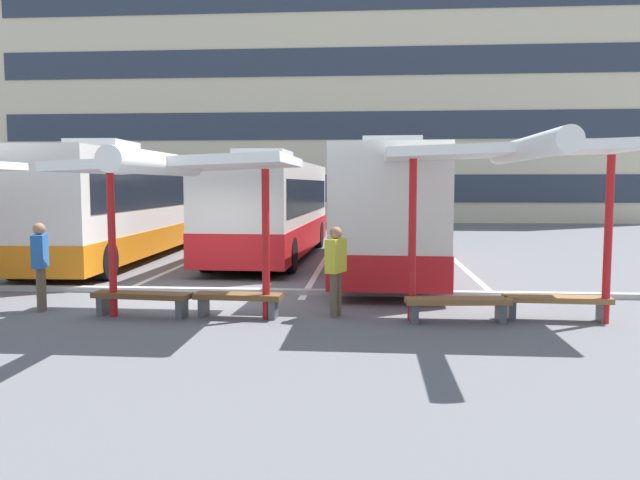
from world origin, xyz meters
name	(u,v)px	position (x,y,z in m)	size (l,w,h in m)	color
ground_plane	(207,297)	(0.00, 0.00, 0.00)	(160.00, 160.00, 0.00)	slate
terminal_building	(321,78)	(0.03, 32.19, 9.99)	(44.37, 10.43, 22.72)	beige
coach_bus_0	(123,206)	(-4.49, 6.66, 1.75)	(3.03, 12.60, 3.75)	silver
coach_bus_1	(271,210)	(0.30, 7.35, 1.60)	(2.92, 10.47, 3.50)	silver
coach_bus_2	(393,210)	(4.24, 5.28, 1.71)	(3.16, 12.39, 3.68)	silver
lane_stripe_0	(73,258)	(-6.32, 6.75, 0.00)	(0.16, 14.00, 0.01)	white
lane_stripe_1	(196,259)	(-2.11, 6.75, 0.00)	(0.16, 14.00, 0.01)	white
lane_stripe_2	(324,260)	(2.11, 6.75, 0.00)	(0.16, 14.00, 0.01)	white
lane_stripe_3	(456,261)	(6.32, 6.75, 0.00)	(0.16, 14.00, 0.01)	white
waiting_shelter_1	(182,168)	(0.24, -2.44, 2.74)	(3.87, 5.11, 2.96)	red
bench_2	(142,298)	(-0.66, -2.14, 0.34)	(1.90, 0.61, 0.45)	brown
bench_3	(238,300)	(1.14, -2.09, 0.33)	(1.65, 0.53, 0.45)	brown
waiting_shelter_2	(515,154)	(6.01, -2.33, 2.96)	(4.40, 4.45, 3.20)	red
bench_4	(457,304)	(5.11, -2.24, 0.34)	(1.87, 0.57, 0.45)	brown
bench_5	(556,302)	(6.91, -1.93, 0.34)	(1.89, 0.51, 0.45)	brown
platform_kerb	(211,291)	(0.00, 0.41, 0.06)	(44.00, 0.24, 0.12)	#ADADA8
waiting_passenger_0	(40,260)	(-2.79, -1.78, 1.00)	(0.35, 0.54, 1.72)	brown
waiting_passenger_1	(336,265)	(2.93, -1.87, 0.97)	(0.39, 0.53, 1.68)	brown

